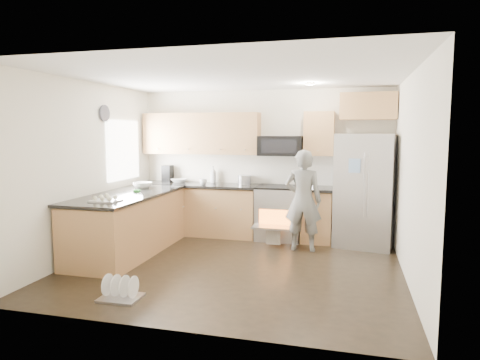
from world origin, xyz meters
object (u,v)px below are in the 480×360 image
(stove_range, at_px, (279,201))
(dish_rack, at_px, (121,292))
(refrigerator, at_px, (365,191))
(person, at_px, (303,200))

(stove_range, bearing_deg, dish_rack, -112.13)
(stove_range, bearing_deg, refrigerator, -4.47)
(stove_range, distance_m, person, 0.79)
(stove_range, relative_size, person, 1.12)
(stove_range, height_order, person, stove_range)
(refrigerator, height_order, person, refrigerator)
(refrigerator, distance_m, dish_rack, 4.13)
(person, xyz_separation_m, dish_rack, (-1.75, -2.50, -0.72))
(refrigerator, distance_m, person, 1.08)
(person, relative_size, dish_rack, 3.55)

